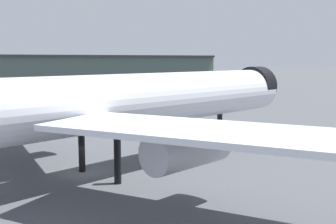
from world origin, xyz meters
name	(u,v)px	position (x,y,z in m)	size (l,w,h in m)	color
ground	(83,173)	(0.00, 0.00, 0.00)	(900.00, 900.00, 0.00)	#4C4F54
airliner_near_gate	(116,103)	(3.00, -1.09, 6.61)	(52.50, 46.96, 15.00)	silver
terminal_building	(22,66)	(9.30, 215.09, 6.83)	(240.99, 40.93, 19.83)	#475651
traffic_cone_near_nose	(123,121)	(12.80, 28.86, 0.28)	(0.45, 0.45, 0.56)	#F2600C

